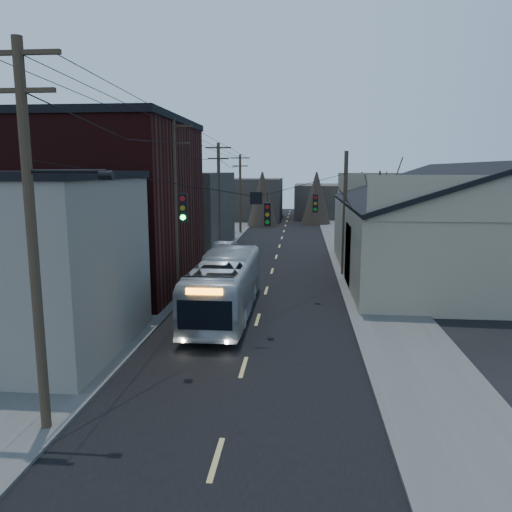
{
  "coord_description": "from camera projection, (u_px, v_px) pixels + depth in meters",
  "views": [
    {
      "loc": [
        2.05,
        -9.42,
        7.23
      ],
      "look_at": [
        -0.17,
        15.01,
        3.0
      ],
      "focal_mm": 35.0,
      "sensor_mm": 36.0,
      "label": 1
    }
  ],
  "objects": [
    {
      "name": "bare_tree",
      "position": [
        377.0,
        233.0,
        29.09
      ],
      "size": [
        0.4,
        0.4,
        7.2
      ],
      "primitive_type": "cone",
      "color": "black",
      "rests_on": "ground"
    },
    {
      "name": "utility_lines",
      "position": [
        225.0,
        204.0,
        33.78
      ],
      "size": [
        11.24,
        45.28,
        10.5
      ],
      "color": "#382B1E",
      "rests_on": "ground"
    },
    {
      "name": "building_left_far",
      "position": [
        176.0,
        211.0,
        46.24
      ],
      "size": [
        9.0,
        14.0,
        7.0
      ],
      "primitive_type": "cube",
      "color": "#342E29",
      "rests_on": "ground"
    },
    {
      "name": "sidewalk_right",
      "position": [
        357.0,
        262.0,
        39.5
      ],
      "size": [
        4.0,
        110.0,
        0.12
      ],
      "primitive_type": "cube",
      "color": "#474744",
      "rests_on": "ground"
    },
    {
      "name": "sidewalk_left",
      "position": [
        196.0,
        259.0,
        40.67
      ],
      "size": [
        4.0,
        110.0,
        0.12
      ],
      "primitive_type": "cube",
      "color": "#474744",
      "rests_on": "ground"
    },
    {
      "name": "building_clapboard",
      "position": [
        20.0,
        266.0,
        19.7
      ],
      "size": [
        8.0,
        8.0,
        7.0
      ],
      "primitive_type": "cube",
      "color": "#6D665B",
      "rests_on": "ground"
    },
    {
      "name": "warehouse",
      "position": [
        464.0,
        238.0,
        33.57
      ],
      "size": [
        16.16,
        20.6,
        7.73
      ],
      "color": "gray",
      "rests_on": "ground"
    },
    {
      "name": "bus",
      "position": [
        225.0,
        286.0,
        25.0
      ],
      "size": [
        2.57,
        10.92,
        3.04
      ],
      "primitive_type": "imported",
      "rotation": [
        0.0,
        0.0,
        3.14
      ],
      "color": "#ACB3B8",
      "rests_on": "ground"
    },
    {
      "name": "parked_car",
      "position": [
        222.0,
        251.0,
        40.54
      ],
      "size": [
        2.1,
        4.62,
        1.47
      ],
      "primitive_type": "imported",
      "rotation": [
        0.0,
        0.0,
        -0.13
      ],
      "color": "#B4B5BC",
      "rests_on": "ground"
    },
    {
      "name": "building_far_right",
      "position": [
        333.0,
        201.0,
        78.3
      ],
      "size": [
        12.0,
        14.0,
        5.0
      ],
      "primitive_type": "cube",
      "color": "#342E29",
      "rests_on": "ground"
    },
    {
      "name": "building_brick",
      "position": [
        103.0,
        207.0,
        30.32
      ],
      "size": [
        10.0,
        12.0,
        10.0
      ],
      "primitive_type": "cube",
      "color": "black",
      "rests_on": "ground"
    },
    {
      "name": "road_surface",
      "position": [
        275.0,
        261.0,
        40.09
      ],
      "size": [
        9.0,
        110.0,
        0.02
      ],
      "primitive_type": "cube",
      "color": "black",
      "rests_on": "ground"
    },
    {
      "name": "building_far_left",
      "position": [
        248.0,
        199.0,
        74.47
      ],
      "size": [
        10.0,
        12.0,
        6.0
      ],
      "primitive_type": "cube",
      "color": "#342E29",
      "rests_on": "ground"
    }
  ]
}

